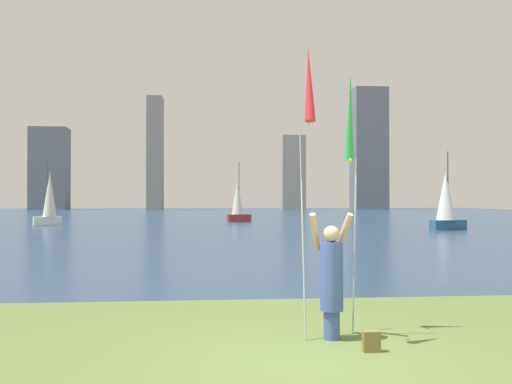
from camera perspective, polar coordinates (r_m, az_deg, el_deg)
The scene contains 12 objects.
ground at distance 58.01m, azimuth -3.64°, elevation -2.90°, with size 120.00×138.00×0.12m.
person at distance 8.44m, azimuth 7.93°, elevation -8.81°, with size 0.70×0.52×1.92m.
kite_flag_left at distance 8.09m, azimuth 5.55°, elevation 10.26°, with size 0.16×0.98×4.36m.
kite_flag_right at distance 8.98m, azimuth 9.83°, elevation 7.22°, with size 0.16×0.53×4.17m.
bag at distance 8.01m, azimuth 12.02°, elevation -15.09°, with size 0.24×0.12×0.29m.
sailboat_0 at distance 50.89m, azimuth -1.92°, elevation -1.17°, with size 2.29×1.32×5.60m.
sailboat_2 at distance 47.16m, azimuth -20.90°, elevation -0.75°, with size 2.29×1.57×5.51m.
sailboat_4 at distance 39.71m, azimuth 19.33°, elevation -0.89°, with size 2.69×1.57×5.42m.
skyline_tower_0 at distance 117.60m, azimuth -20.87°, elevation 2.31°, with size 7.27×4.61×16.58m.
skyline_tower_1 at distance 108.83m, azimuth -10.54°, elevation 4.00°, with size 3.00×4.77×22.17m.
skyline_tower_2 at distance 109.60m, azimuth 3.91°, elevation 2.04°, with size 4.63×3.72×14.89m.
skyline_tower_3 at distance 117.34m, azimuth 11.77°, elevation 4.45°, with size 6.92×5.75×25.43m.
Camera 1 is at (-1.33, -7.00, 2.13)m, focal length 38.09 mm.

